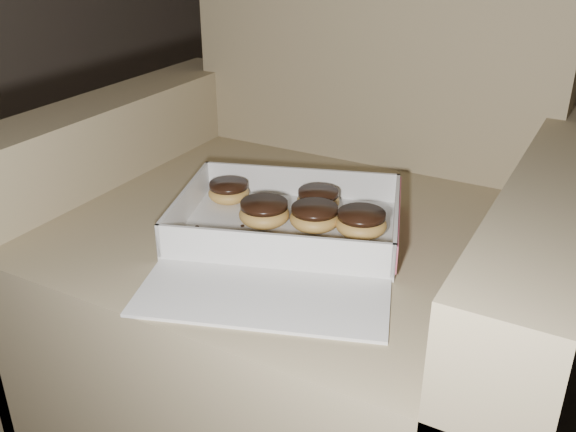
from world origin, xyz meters
The scene contains 12 objects.
armchair centered at (-0.37, -0.05, 0.32)m, with size 0.98×0.82×1.02m.
bakery_box centered at (-0.33, -0.21, 0.47)m, with size 0.47×0.51×0.06m.
donut_a centered at (-0.33, -0.09, 0.48)m, with size 0.08×0.08×0.04m.
donut_b centered at (-0.23, -0.15, 0.49)m, with size 0.08×0.08×0.04m.
donut_c centered at (-0.31, -0.16, 0.49)m, with size 0.08×0.08×0.04m.
donut_d centered at (-0.39, -0.19, 0.49)m, with size 0.09×0.09×0.04m.
donut_e centered at (-0.49, -0.14, 0.48)m, with size 0.07×0.07×0.04m.
crumb_a centered at (-0.29, -0.20, 0.47)m, with size 0.01×0.01×0.00m, color black.
crumb_b centered at (-0.26, -0.19, 0.47)m, with size 0.01×0.01×0.00m, color black.
crumb_c centered at (-0.48, -0.25, 0.47)m, with size 0.01×0.01×0.00m, color black.
crumb_d centered at (-0.32, -0.25, 0.47)m, with size 0.01×0.01×0.00m, color black.
crumb_e centered at (-0.42, -0.21, 0.47)m, with size 0.01×0.01×0.00m, color black.
Camera 1 is at (0.11, -1.02, 0.95)m, focal length 40.00 mm.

